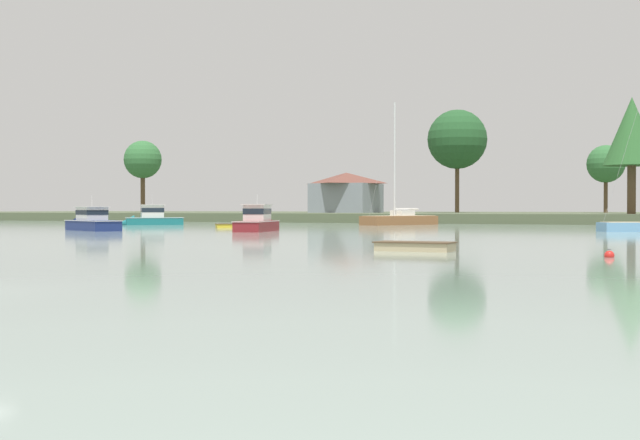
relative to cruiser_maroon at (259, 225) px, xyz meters
The scene contains 13 objects.
far_shore_bank 64.96m from the cruiser_maroon, 76.10° to the left, with size 211.44×57.68×1.07m, color #4C563D.
cruiser_maroon is the anchor object (origin of this frame).
sailboat_wood 26.61m from the cruiser_maroon, 86.09° to the left, with size 6.09×9.04×12.92m.
cruiser_teal 26.69m from the cruiser_maroon, 142.85° to the left, with size 6.03×5.54×3.71m.
dinghy_sand 30.23m from the cruiser_maroon, 50.12° to the right, with size 3.07×1.43×0.51m.
dinghy_yellow 11.32m from the cruiser_maroon, 128.85° to the left, with size 3.45×3.11×0.50m.
cruiser_navy 13.12m from the cruiser_maroon, 164.45° to the right, with size 6.84×4.95×3.42m.
mooring_buoy_red 36.29m from the cruiser_maroon, 42.52° to the right, with size 0.34×0.34×0.39m.
shore_tree_inland_b 47.34m from the cruiser_maroon, 60.48° to the left, with size 5.91×5.91×12.35m.
shore_tree_inland_a 68.54m from the cruiser_maroon, 74.86° to the left, with size 5.10×5.10×9.17m.
shore_tree_left_mid 63.04m from the cruiser_maroon, 91.62° to the left, with size 8.35×8.35×14.48m.
shore_tree_left 66.69m from the cruiser_maroon, 133.16° to the left, with size 5.53×5.53×10.53m.
cottage_hillside 56.36m from the cruiser_maroon, 105.84° to the left, with size 8.68×8.83×5.55m.
Camera 1 is at (14.00, -12.19, 1.68)m, focal length 47.81 mm.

